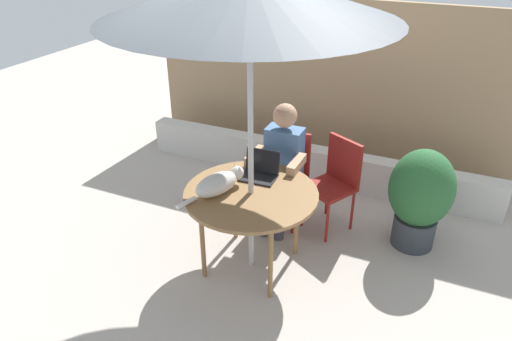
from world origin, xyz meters
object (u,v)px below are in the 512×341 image
at_px(patio_table, 251,198).
at_px(potted_plant_near_fence, 420,195).
at_px(chair_occupied, 287,169).
at_px(chair_empty, 336,177).
at_px(laptop, 261,169).
at_px(cat, 219,183).
at_px(person_seated, 281,161).

xyz_separation_m(patio_table, potted_plant_near_fence, (1.25, 0.89, -0.16)).
relative_size(chair_occupied, chair_empty, 1.00).
relative_size(patio_table, chair_occupied, 1.21).
distance_m(laptop, cat, 0.44).
bearing_deg(patio_table, person_seated, 90.00).
bearing_deg(patio_table, chair_occupied, 90.00).
bearing_deg(patio_table, chair_empty, 61.49).
distance_m(person_seated, laptop, 0.41).
bearing_deg(chair_occupied, cat, -104.04).
relative_size(patio_table, potted_plant_near_fence, 1.14).
xyz_separation_m(patio_table, cat, (-0.24, -0.11, 0.14)).
height_order(chair_empty, potted_plant_near_fence, potted_plant_near_fence).
bearing_deg(potted_plant_near_fence, chair_empty, -179.99).
relative_size(chair_empty, person_seated, 0.73).
bearing_deg(chair_occupied, potted_plant_near_fence, 2.23).
height_order(patio_table, laptop, laptop).
height_order(person_seated, laptop, person_seated).
distance_m(person_seated, potted_plant_near_fence, 1.28).
height_order(laptop, potted_plant_near_fence, potted_plant_near_fence).
height_order(patio_table, chair_empty, chair_empty).
height_order(person_seated, potted_plant_near_fence, person_seated).
bearing_deg(chair_empty, cat, -125.85).
relative_size(person_seated, laptop, 3.99).
bearing_deg(person_seated, potted_plant_near_fence, 9.39).
height_order(cat, potted_plant_near_fence, potted_plant_near_fence).
bearing_deg(person_seated, patio_table, -90.00).
xyz_separation_m(cat, potted_plant_near_fence, (1.49, 0.99, -0.30)).
height_order(patio_table, potted_plant_near_fence, potted_plant_near_fence).
xyz_separation_m(chair_occupied, cat, (-0.24, -0.94, 0.29)).
bearing_deg(patio_table, potted_plant_near_fence, 35.27).
bearing_deg(laptop, chair_empty, 49.15).
bearing_deg(chair_empty, laptop, -130.85).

